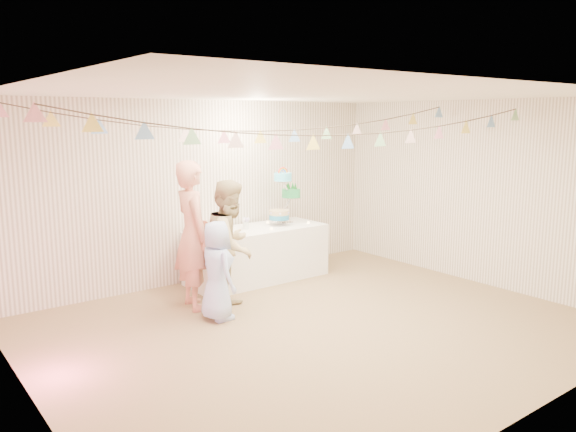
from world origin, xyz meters
TOP-DOWN VIEW (x-y plane):
  - floor at (0.00, 0.00)m, footprint 6.00×6.00m
  - ceiling at (0.00, 0.00)m, footprint 6.00×6.00m
  - back_wall at (0.00, 2.50)m, footprint 6.00×6.00m
  - front_wall at (0.00, -2.50)m, footprint 6.00×6.00m
  - left_wall at (-3.00, 0.00)m, footprint 5.00×5.00m
  - right_wall at (3.00, 0.00)m, footprint 5.00×5.00m
  - table at (0.54, 1.99)m, footprint 2.05×0.82m
  - cake_stand at (1.09, 2.04)m, footprint 0.71×0.42m
  - cake_bottom at (0.94, 1.98)m, footprint 0.31×0.31m
  - cake_middle at (1.27, 2.13)m, footprint 0.27×0.27m
  - cake_top_tier at (1.03, 2.01)m, footprint 0.25×0.25m
  - platter at (0.07, 1.94)m, footprint 0.30×0.30m
  - posy at (0.38, 2.04)m, footprint 0.15×0.15m
  - person_adult_a at (-0.78, 1.46)m, footprint 0.53×0.73m
  - person_adult_b at (-0.44, 1.11)m, footprint 1.00×0.96m
  - person_child at (-0.76, 0.91)m, footprint 0.39×0.59m
  - bunting_back at (0.00, 1.10)m, footprint 5.60×1.10m
  - bunting_front at (0.00, -0.20)m, footprint 5.60×0.90m
  - tealight_0 at (-0.26, 1.84)m, footprint 0.04×0.04m
  - tealight_1 at (0.19, 2.17)m, footprint 0.04×0.04m
  - tealight_2 at (0.64, 1.77)m, footprint 0.04×0.04m
  - tealight_3 at (0.89, 2.21)m, footprint 0.04×0.04m
  - tealight_4 at (1.36, 1.81)m, footprint 0.04×0.04m

SIDE VIEW (x-z plane):
  - floor at x=0.00m, z-range 0.00..0.00m
  - table at x=0.54m, z-range 0.00..0.77m
  - person_child at x=-0.76m, z-range 0.00..1.18m
  - platter at x=0.07m, z-range 0.75..0.77m
  - tealight_0 at x=-0.26m, z-range 0.77..0.80m
  - tealight_1 at x=0.19m, z-range 0.77..0.80m
  - tealight_2 at x=0.64m, z-range 0.77..0.80m
  - tealight_3 at x=0.89m, z-range 0.77..0.80m
  - tealight_4 at x=1.36m, z-range 0.77..0.80m
  - person_adult_b at x=-0.44m, z-range 0.00..1.62m
  - posy at x=0.38m, z-range 0.75..0.92m
  - cake_bottom at x=0.94m, z-range 0.76..0.91m
  - person_adult_a at x=-0.78m, z-range 0.00..1.85m
  - cake_middle at x=1.27m, z-range 1.00..1.22m
  - cake_stand at x=1.09m, z-range 0.75..1.55m
  - back_wall at x=0.00m, z-range 1.30..1.30m
  - front_wall at x=0.00m, z-range 1.30..1.30m
  - left_wall at x=-3.00m, z-range 1.30..1.30m
  - right_wall at x=3.00m, z-range 1.30..1.30m
  - cake_top_tier at x=1.03m, z-range 1.28..1.47m
  - bunting_front at x=0.00m, z-range 2.14..2.50m
  - bunting_back at x=0.00m, z-range 2.15..2.55m
  - ceiling at x=0.00m, z-range 2.60..2.60m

